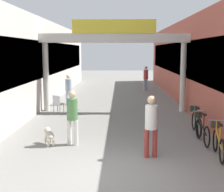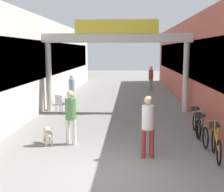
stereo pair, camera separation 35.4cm
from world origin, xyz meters
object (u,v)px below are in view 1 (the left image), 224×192
pedestrian_companion (151,122)px  pedestrian_carrying_crate (68,88)px  pedestrian_elderly_walking (146,77)px  pedestrian_with_dog (72,114)px  bicycle_green_third (196,121)px  cafe_chair_aluminium_nearer (58,103)px  dog_on_leash (49,135)px  bicycle_black_second (202,129)px  bicycle_orange_nearest (218,141)px  bollard_post_metal (154,131)px

pedestrian_companion → pedestrian_carrying_crate: bearing=113.6°
pedestrian_carrying_crate → pedestrian_elderly_walking: bearing=53.0°
pedestrian_with_dog → pedestrian_companion: 2.61m
bicycle_green_third → cafe_chair_aluminium_nearer: (-5.69, 3.26, 0.10)m
pedestrian_elderly_walking → pedestrian_carrying_crate: bearing=-127.0°
cafe_chair_aluminium_nearer → pedestrian_with_dog: bearing=-73.4°
pedestrian_with_dog → pedestrian_elderly_walking: pedestrian_elderly_walking is taller
dog_on_leash → bicycle_green_third: bearing=17.5°
pedestrian_with_dog → dog_on_leash: (-0.75, -0.01, -0.67)m
pedestrian_with_dog → bicycle_black_second: (4.17, 0.43, -0.56)m
dog_on_leash → cafe_chair_aluminium_nearer: bearing=98.1°
pedestrian_companion → bicycle_green_third: 3.34m
bicycle_black_second → bicycle_green_third: (0.09, 1.14, 0.00)m
pedestrian_elderly_walking → bicycle_green_third: pedestrian_elderly_walking is taller
bicycle_black_second → dog_on_leash: bearing=-174.9°
pedestrian_carrying_crate → bicycle_orange_nearest: size_ratio=0.98×
bicycle_orange_nearest → bicycle_black_second: (-0.10, 1.40, 0.00)m
pedestrian_elderly_walking → pedestrian_with_dog: bearing=-104.0°
pedestrian_with_dog → bicycle_orange_nearest: 4.41m
pedestrian_companion → bollard_post_metal: (0.15, 0.71, -0.45)m
bicycle_green_third → bollard_post_metal: bollard_post_metal is taller
pedestrian_with_dog → cafe_chair_aluminium_nearer: size_ratio=1.94×
pedestrian_with_dog → dog_on_leash: pedestrian_with_dog is taller
bollard_post_metal → bicycle_orange_nearest: bearing=-17.7°
pedestrian_with_dog → bollard_post_metal: pedestrian_with_dog is taller
dog_on_leash → pedestrian_companion: bearing=-19.6°
pedestrian_companion → pedestrian_elderly_walking: 14.80m
dog_on_leash → bollard_post_metal: (3.26, -0.39, 0.23)m
pedestrian_elderly_walking → bollard_post_metal: bearing=-93.6°
pedestrian_carrying_crate → bicycle_orange_nearest: pedestrian_carrying_crate is taller
pedestrian_with_dog → pedestrian_companion: size_ratio=0.99×
bicycle_orange_nearest → bollard_post_metal: 1.84m
pedestrian_carrying_crate → bicycle_black_second: (5.50, -6.92, -0.51)m
dog_on_leash → pedestrian_elderly_walking: bearing=73.1°
dog_on_leash → bicycle_orange_nearest: bearing=-10.8°
pedestrian_carrying_crate → bicycle_green_third: (5.59, -5.79, -0.51)m
pedestrian_companion → dog_on_leash: bearing=160.4°
bicycle_orange_nearest → pedestrian_elderly_walking: bearing=93.4°
pedestrian_elderly_walking → bollard_post_metal: (-0.90, -14.05, -0.51)m
pedestrian_companion → bollard_post_metal: bearing=78.1°
bicycle_green_third → bicycle_orange_nearest: bearing=-89.8°
pedestrian_companion → bicycle_black_second: size_ratio=1.03×
pedestrian_companion → bicycle_orange_nearest: pedestrian_companion is taller
pedestrian_companion → pedestrian_with_dog: bearing=154.6°
bicycle_orange_nearest → bicycle_black_second: bearing=93.9°
bicycle_green_third → cafe_chair_aluminium_nearer: bicycle_green_third is taller
bicycle_black_second → bicycle_green_third: size_ratio=1.00×
pedestrian_elderly_walking → cafe_chair_aluminium_nearer: (-4.84, -8.81, -0.52)m
pedestrian_carrying_crate → dog_on_leash: pedestrian_carrying_crate is taller
pedestrian_elderly_walking → bicycle_orange_nearest: bearing=-86.6°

